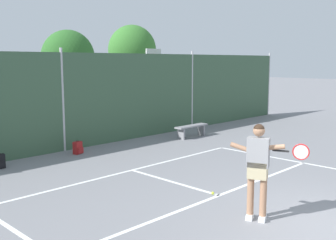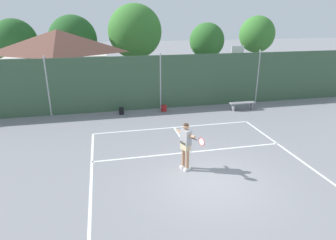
{
  "view_description": "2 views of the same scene",
  "coord_description": "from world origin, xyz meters",
  "px_view_note": "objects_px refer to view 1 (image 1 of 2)",
  "views": [
    {
      "loc": [
        -7.05,
        -2.84,
        3.01
      ],
      "look_at": [
        0.98,
        5.06,
        1.35
      ],
      "focal_mm": 43.18,
      "sensor_mm": 36.0,
      "label": 1
    },
    {
      "loc": [
        -3.45,
        -8.5,
        5.51
      ],
      "look_at": [
        -1.02,
        2.34,
        1.58
      ],
      "focal_mm": 31.72,
      "sensor_mm": 36.0,
      "label": 2
    }
  ],
  "objects_px": {
    "backpack_red": "(78,148)",
    "tennis_player": "(259,163)",
    "tennis_ball": "(213,193)",
    "backpack_black": "(0,162)",
    "basketball_hoop": "(153,76)",
    "courtside_bench": "(192,128)"
  },
  "relations": [
    {
      "from": "courtside_bench",
      "to": "backpack_red",
      "type": "bearing_deg",
      "value": 171.13
    },
    {
      "from": "basketball_hoop",
      "to": "courtside_bench",
      "type": "distance_m",
      "value": 3.83
    },
    {
      "from": "tennis_player",
      "to": "courtside_bench",
      "type": "relative_size",
      "value": 1.16
    },
    {
      "from": "tennis_ball",
      "to": "backpack_red",
      "type": "relative_size",
      "value": 0.14
    },
    {
      "from": "tennis_ball",
      "to": "backpack_red",
      "type": "distance_m",
      "value": 5.66
    },
    {
      "from": "courtside_bench",
      "to": "tennis_player",
      "type": "bearing_deg",
      "value": -130.26
    },
    {
      "from": "basketball_hoop",
      "to": "backpack_black",
      "type": "bearing_deg",
      "value": -163.77
    },
    {
      "from": "backpack_red",
      "to": "tennis_player",
      "type": "bearing_deg",
      "value": -95.43
    },
    {
      "from": "basketball_hoop",
      "to": "courtside_bench",
      "type": "relative_size",
      "value": 2.22
    },
    {
      "from": "tennis_player",
      "to": "basketball_hoop",
      "type": "bearing_deg",
      "value": 56.49
    },
    {
      "from": "tennis_player",
      "to": "backpack_red",
      "type": "relative_size",
      "value": 4.01
    },
    {
      "from": "basketball_hoop",
      "to": "tennis_player",
      "type": "bearing_deg",
      "value": -123.51
    },
    {
      "from": "tennis_player",
      "to": "backpack_red",
      "type": "height_order",
      "value": "tennis_player"
    },
    {
      "from": "basketball_hoop",
      "to": "backpack_black",
      "type": "height_order",
      "value": "basketball_hoop"
    },
    {
      "from": "backpack_black",
      "to": "courtside_bench",
      "type": "height_order",
      "value": "courtside_bench"
    },
    {
      "from": "tennis_ball",
      "to": "backpack_black",
      "type": "distance_m",
      "value": 6.19
    },
    {
      "from": "basketball_hoop",
      "to": "tennis_ball",
      "type": "bearing_deg",
      "value": -125.58
    },
    {
      "from": "basketball_hoop",
      "to": "tennis_player",
      "type": "xyz_separation_m",
      "value": [
        -6.36,
        -9.6,
        -1.2
      ]
    },
    {
      "from": "tennis_ball",
      "to": "backpack_red",
      "type": "height_order",
      "value": "backpack_red"
    },
    {
      "from": "tennis_player",
      "to": "courtside_bench",
      "type": "xyz_separation_m",
      "value": [
        5.45,
        6.43,
        -0.75
      ]
    },
    {
      "from": "tennis_player",
      "to": "courtside_bench",
      "type": "height_order",
      "value": "tennis_player"
    },
    {
      "from": "basketball_hoop",
      "to": "tennis_player",
      "type": "height_order",
      "value": "basketball_hoop"
    }
  ]
}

